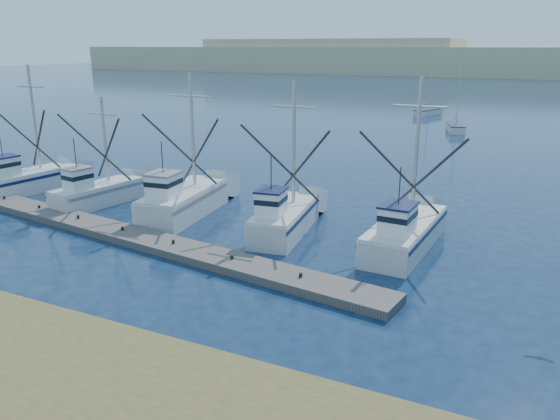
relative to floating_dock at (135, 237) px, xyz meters
name	(u,v)px	position (x,y,z in m)	size (l,w,h in m)	color
ground	(212,309)	(8.48, -5.25, -0.21)	(500.00, 500.00, 0.00)	#0C1E37
floating_dock	(135,237)	(0.00, 0.00, 0.00)	(31.42, 2.09, 0.42)	#5A5651
dune_ridge	(516,61)	(8.48, 204.75, 4.79)	(360.00, 60.00, 10.00)	tan
trawler_fleet	(193,204)	(0.67, 4.83, 0.77)	(31.45, 8.29, 9.27)	silver
sailboat_near	(455,128)	(10.11, 49.98, 0.29)	(3.17, 6.04, 8.10)	silver
sailboat_far	(428,112)	(3.58, 65.59, 0.28)	(3.45, 6.41, 8.10)	silver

